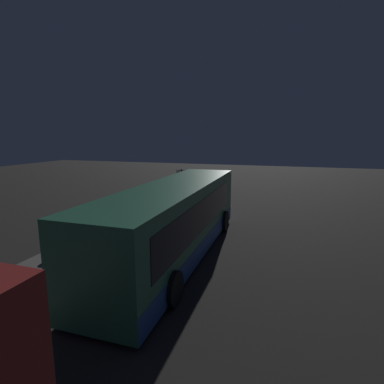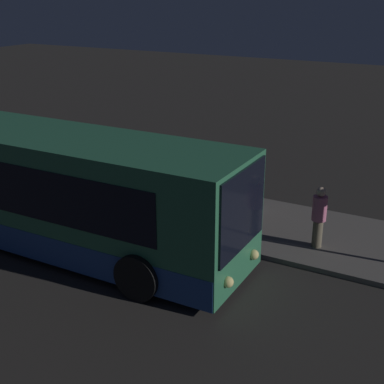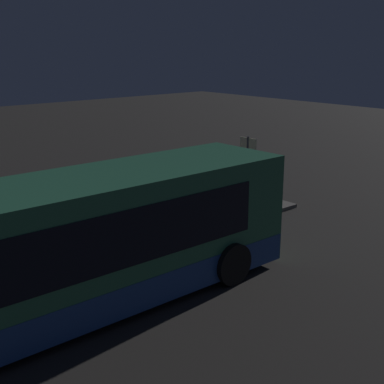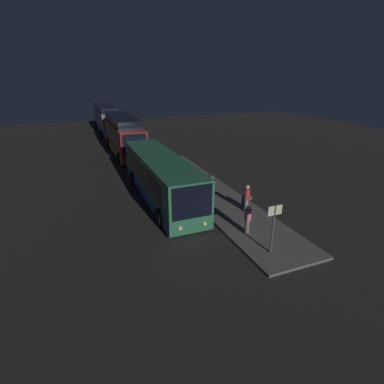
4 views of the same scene
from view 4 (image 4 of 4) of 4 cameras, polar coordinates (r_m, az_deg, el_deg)
The scene contains 10 objects.
ground at distance 20.78m, azimuth -5.52°, elevation -1.24°, with size 80.00×80.00×0.00m, color #2B2826.
platform at distance 21.87m, azimuth 2.98°, elevation 0.21°, with size 20.00×3.57×0.13m.
bus_lead at distance 20.37m, azimuth -6.03°, elevation 2.72°, with size 11.47×2.80×2.97m.
bus_second at distance 33.28m, azimuth -12.88°, elevation 10.26°, with size 11.40×2.80×3.90m.
bus_third at distance 47.40m, azimuth -16.00°, elevation 13.13°, with size 12.21×2.71×3.76m.
passenger_boarding at distance 18.43m, azimuth 10.42°, elevation -0.96°, with size 0.48×0.60×1.72m.
passenger_waiting at distance 16.02m, azimuth 10.57°, elevation -4.87°, with size 0.49×0.49×1.59m.
suitcase at distance 19.16m, azimuth 10.02°, elevation -1.87°, with size 0.41×0.23×0.99m.
sign_post at distance 14.21m, azimuth 15.27°, elevation -5.65°, with size 0.10×0.74×2.48m.
trash_bin at distance 23.14m, azimuth 3.71°, elevation 2.45°, with size 0.44×0.44×0.65m.
Camera 4 is at (18.40, -5.32, 8.04)m, focal length 28.00 mm.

